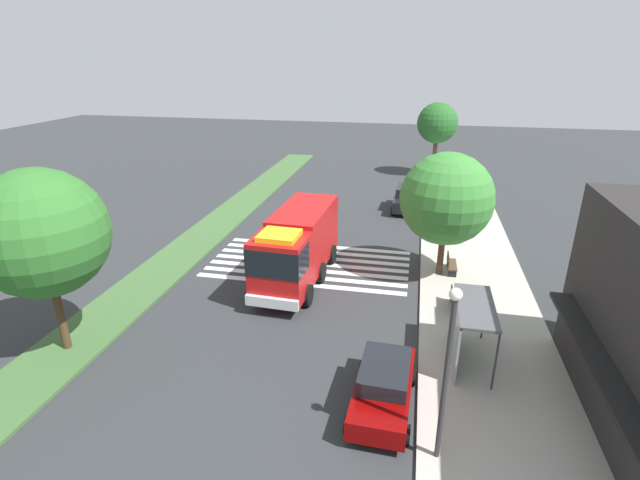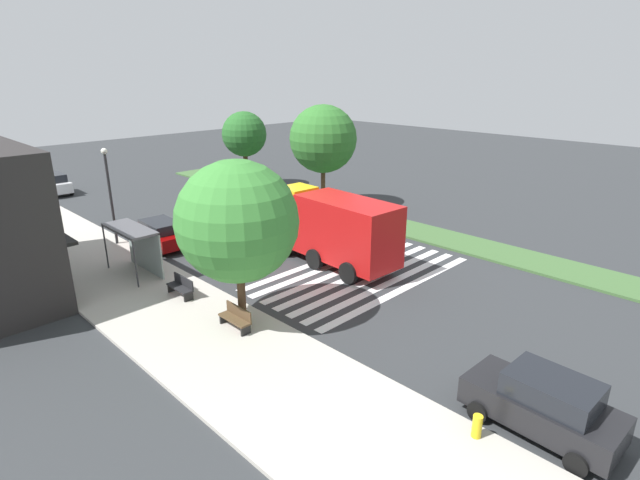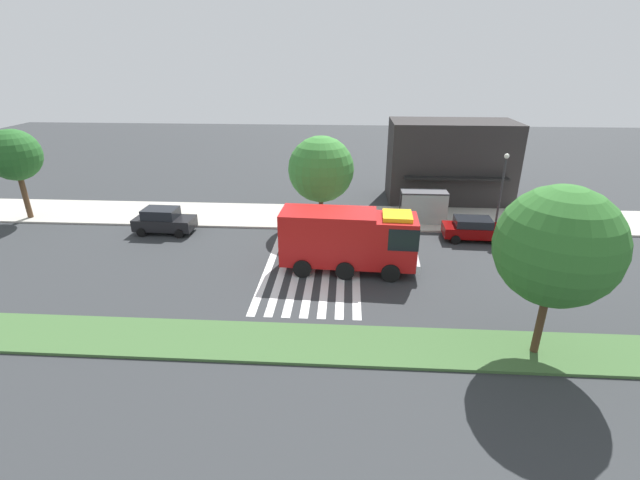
{
  "view_description": "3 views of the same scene",
  "coord_description": "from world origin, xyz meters",
  "px_view_note": "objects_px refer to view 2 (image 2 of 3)",
  "views": [
    {
      "loc": [
        24.65,
        5.75,
        11.52
      ],
      "look_at": [
        0.71,
        0.77,
        1.8
      ],
      "focal_mm": 26.54,
      "sensor_mm": 36.0,
      "label": 1
    },
    {
      "loc": [
        -15.15,
        18.15,
        10.06
      ],
      "look_at": [
        1.69,
        1.29,
        1.78
      ],
      "focal_mm": 27.71,
      "sensor_mm": 36.0,
      "label": 2
    },
    {
      "loc": [
        2.07,
        -24.56,
        12.26
      ],
      "look_at": [
        0.47,
        1.29,
        1.33
      ],
      "focal_mm": 24.79,
      "sensor_mm": 36.0,
      "label": 3
    }
  ],
  "objects_px": {
    "bench_west_of_shelter": "(236,318)",
    "parked_car_east": "(53,184)",
    "parked_car_mid": "(160,233)",
    "fire_hydrant": "(477,426)",
    "bench_near_shelter": "(181,286)",
    "bus_stop_shelter": "(137,240)",
    "median_tree_west": "(244,134)",
    "median_tree_far_west": "(323,139)",
    "parked_car_west": "(544,404)",
    "sidewalk_tree_west": "(237,222)",
    "street_lamp": "(109,188)",
    "fire_truck": "(328,225)"
  },
  "relations": [
    {
      "from": "bench_west_of_shelter",
      "to": "parked_car_east",
      "type": "bearing_deg",
      "value": -5.36
    },
    {
      "from": "bench_near_shelter",
      "to": "fire_hydrant",
      "type": "distance_m",
      "value": 14.27
    },
    {
      "from": "parked_car_west",
      "to": "median_tree_far_west",
      "type": "distance_m",
      "value": 25.83
    },
    {
      "from": "median_tree_far_west",
      "to": "bench_near_shelter",
      "type": "bearing_deg",
      "value": 112.26
    },
    {
      "from": "parked_car_mid",
      "to": "street_lamp",
      "type": "height_order",
      "value": "street_lamp"
    },
    {
      "from": "fire_hydrant",
      "to": "median_tree_west",
      "type": "bearing_deg",
      "value": -25.98
    },
    {
      "from": "bus_stop_shelter",
      "to": "median_tree_west",
      "type": "relative_size",
      "value": 0.54
    },
    {
      "from": "fire_truck",
      "to": "parked_car_west",
      "type": "bearing_deg",
      "value": 161.77
    },
    {
      "from": "sidewalk_tree_west",
      "to": "median_tree_far_west",
      "type": "height_order",
      "value": "median_tree_far_west"
    },
    {
      "from": "median_tree_far_west",
      "to": "fire_hydrant",
      "type": "distance_m",
      "value": 25.9
    },
    {
      "from": "bus_stop_shelter",
      "to": "median_tree_west",
      "type": "bearing_deg",
      "value": -52.72
    },
    {
      "from": "fire_truck",
      "to": "bench_near_shelter",
      "type": "xyz_separation_m",
      "value": [
        1.54,
        8.13,
        -1.53
      ]
    },
    {
      "from": "parked_car_west",
      "to": "fire_hydrant",
      "type": "bearing_deg",
      "value": 58.42
    },
    {
      "from": "bus_stop_shelter",
      "to": "street_lamp",
      "type": "distance_m",
      "value": 5.57
    },
    {
      "from": "parked_car_east",
      "to": "bench_near_shelter",
      "type": "bearing_deg",
      "value": 174.49
    },
    {
      "from": "bus_stop_shelter",
      "to": "bench_near_shelter",
      "type": "xyz_separation_m",
      "value": [
        -4.0,
        -0.02,
        -1.3
      ]
    },
    {
      "from": "median_tree_far_west",
      "to": "street_lamp",
      "type": "bearing_deg",
      "value": 79.67
    },
    {
      "from": "bus_stop_shelter",
      "to": "sidewalk_tree_west",
      "type": "bearing_deg",
      "value": -175.43
    },
    {
      "from": "median_tree_far_west",
      "to": "bus_stop_shelter",
      "type": "bearing_deg",
      "value": 98.94
    },
    {
      "from": "parked_car_east",
      "to": "street_lamp",
      "type": "height_order",
      "value": "street_lamp"
    },
    {
      "from": "sidewalk_tree_west",
      "to": "median_tree_far_west",
      "type": "relative_size",
      "value": 0.89
    },
    {
      "from": "median_tree_west",
      "to": "sidewalk_tree_west",
      "type": "bearing_deg",
      "value": 142.58
    },
    {
      "from": "street_lamp",
      "to": "fire_hydrant",
      "type": "relative_size",
      "value": 8.13
    },
    {
      "from": "street_lamp",
      "to": "median_tree_west",
      "type": "height_order",
      "value": "median_tree_west"
    },
    {
      "from": "median_tree_west",
      "to": "fire_hydrant",
      "type": "relative_size",
      "value": 9.29
    },
    {
      "from": "bench_near_shelter",
      "to": "parked_car_mid",
      "type": "bearing_deg",
      "value": -21.33
    },
    {
      "from": "parked_car_west",
      "to": "bus_stop_shelter",
      "type": "bearing_deg",
      "value": 10.31
    },
    {
      "from": "parked_car_west",
      "to": "parked_car_east",
      "type": "distance_m",
      "value": 40.99
    },
    {
      "from": "parked_car_mid",
      "to": "fire_hydrant",
      "type": "xyz_separation_m",
      "value": [
        -21.41,
        1.7,
        -0.35
      ]
    },
    {
      "from": "sidewalk_tree_west",
      "to": "fire_truck",
      "type": "bearing_deg",
      "value": -72.82
    },
    {
      "from": "bus_stop_shelter",
      "to": "sidewalk_tree_west",
      "type": "xyz_separation_m",
      "value": [
        -7.87,
        -0.63,
        2.53
      ]
    },
    {
      "from": "sidewalk_tree_west",
      "to": "median_tree_west",
      "type": "xyz_separation_m",
      "value": [
        19.98,
        -15.29,
        0.27
      ]
    },
    {
      "from": "parked_car_mid",
      "to": "fire_hydrant",
      "type": "distance_m",
      "value": 21.48
    },
    {
      "from": "median_tree_west",
      "to": "fire_hydrant",
      "type": "height_order",
      "value": "median_tree_west"
    },
    {
      "from": "bench_near_shelter",
      "to": "fire_truck",
      "type": "bearing_deg",
      "value": -100.74
    },
    {
      "from": "bus_stop_shelter",
      "to": "fire_truck",
      "type": "bearing_deg",
      "value": -124.22
    },
    {
      "from": "parked_car_east",
      "to": "bus_stop_shelter",
      "type": "xyz_separation_m",
      "value": [
        -21.63,
        2.83,
        0.98
      ]
    },
    {
      "from": "bench_west_of_shelter",
      "to": "fire_hydrant",
      "type": "xyz_separation_m",
      "value": [
        -9.97,
        -1.11,
        -0.1
      ]
    },
    {
      "from": "fire_hydrant",
      "to": "bench_west_of_shelter",
      "type": "bearing_deg",
      "value": 6.33
    },
    {
      "from": "parked_car_east",
      "to": "median_tree_west",
      "type": "relative_size",
      "value": 0.66
    },
    {
      "from": "parked_car_mid",
      "to": "parked_car_east",
      "type": "xyz_separation_m",
      "value": [
        18.45,
        -0.0,
        0.06
      ]
    },
    {
      "from": "median_tree_west",
      "to": "parked_car_mid",
      "type": "bearing_deg",
      "value": 124.32
    },
    {
      "from": "bus_stop_shelter",
      "to": "fire_hydrant",
      "type": "height_order",
      "value": "bus_stop_shelter"
    },
    {
      "from": "parked_car_west",
      "to": "bus_stop_shelter",
      "type": "relative_size",
      "value": 1.25
    },
    {
      "from": "parked_car_east",
      "to": "bench_near_shelter",
      "type": "relative_size",
      "value": 2.68
    },
    {
      "from": "fire_truck",
      "to": "street_lamp",
      "type": "distance_m",
      "value": 12.98
    },
    {
      "from": "parked_car_west",
      "to": "bench_near_shelter",
      "type": "height_order",
      "value": "parked_car_west"
    },
    {
      "from": "median_tree_west",
      "to": "median_tree_far_west",
      "type": "bearing_deg",
      "value": -180.0
    },
    {
      "from": "parked_car_east",
      "to": "bench_west_of_shelter",
      "type": "xyz_separation_m",
      "value": [
        -29.89,
        2.81,
        -0.31
      ]
    },
    {
      "from": "parked_car_mid",
      "to": "median_tree_west",
      "type": "bearing_deg",
      "value": -53.45
    }
  ]
}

